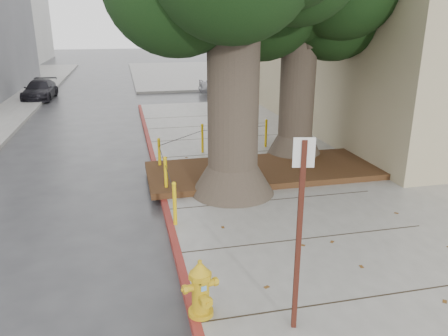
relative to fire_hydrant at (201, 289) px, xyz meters
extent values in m
plane|color=#28282B|center=(1.90, 1.82, -0.58)|extent=(140.00, 140.00, 0.00)
cube|color=slate|center=(7.90, 31.82, -0.50)|extent=(16.00, 20.00, 0.15)
cube|color=maroon|center=(-0.10, 4.32, -0.50)|extent=(0.14, 26.00, 0.16)
cube|color=black|center=(2.80, 5.72, -0.35)|extent=(6.40, 2.60, 0.16)
cube|color=silver|center=(17.90, 27.82, 3.92)|extent=(10.00, 10.00, 9.00)
cube|color=slate|center=(23.90, 33.82, 5.42)|extent=(12.00, 14.00, 12.00)
cone|color=#4C3F33|center=(1.60, 4.52, -0.08)|extent=(2.04, 2.04, 0.70)
cylinder|color=#4C3F33|center=(1.60, 4.52, 1.95)|extent=(1.20, 1.20, 4.22)
cone|color=#4C3F33|center=(4.20, 7.02, -0.08)|extent=(1.77, 1.77, 0.70)
cylinder|color=#4C3F33|center=(4.20, 7.02, 1.74)|extent=(1.04, 1.04, 3.84)
cylinder|color=gold|center=(0.00, 3.02, 0.02)|extent=(0.08, 0.08, 0.90)
sphere|color=gold|center=(0.00, 3.02, 0.47)|extent=(0.09, 0.09, 0.09)
cylinder|color=gold|center=(0.00, 4.82, 0.02)|extent=(0.08, 0.08, 0.90)
sphere|color=gold|center=(0.00, 4.82, 0.47)|extent=(0.09, 0.09, 0.09)
cylinder|color=gold|center=(0.00, 6.62, 0.02)|extent=(0.08, 0.08, 0.90)
sphere|color=gold|center=(0.00, 6.62, 0.47)|extent=(0.09, 0.09, 0.09)
cylinder|color=gold|center=(1.50, 8.12, 0.02)|extent=(0.08, 0.08, 0.90)
sphere|color=gold|center=(1.50, 8.12, 0.47)|extent=(0.09, 0.09, 0.09)
cylinder|color=gold|center=(3.70, 8.32, 0.02)|extent=(0.08, 0.08, 0.90)
sphere|color=gold|center=(3.70, 8.32, 0.47)|extent=(0.09, 0.09, 0.09)
cylinder|color=black|center=(0.00, 3.92, 0.29)|extent=(0.02, 1.80, 0.02)
cylinder|color=black|center=(0.00, 5.72, 0.29)|extent=(0.02, 1.80, 0.02)
cylinder|color=black|center=(0.75, 7.37, 0.29)|extent=(1.51, 1.51, 0.02)
cylinder|color=black|center=(2.60, 8.22, 0.29)|extent=(2.20, 0.22, 0.02)
cylinder|color=gold|center=(0.00, 0.01, -0.39)|extent=(0.43, 0.43, 0.07)
cylinder|color=gold|center=(0.00, 0.01, -0.09)|extent=(0.30, 0.30, 0.57)
cylinder|color=gold|center=(0.00, 0.01, 0.21)|extent=(0.39, 0.39, 0.08)
cone|color=gold|center=(0.00, 0.01, 0.32)|extent=(0.36, 0.36, 0.16)
cylinder|color=gold|center=(0.00, 0.01, 0.42)|extent=(0.08, 0.08, 0.06)
cylinder|color=gold|center=(-0.15, -0.03, 0.05)|extent=(0.18, 0.13, 0.10)
cylinder|color=gold|center=(0.14, 0.04, 0.05)|extent=(0.18, 0.13, 0.10)
cylinder|color=gold|center=(0.03, -0.13, -0.09)|extent=(0.18, 0.19, 0.15)
cube|color=#5999D8|center=(0.03, -0.12, 0.07)|extent=(0.08, 0.02, 0.08)
cube|color=#471911|center=(1.20, -0.55, 0.91)|extent=(0.08, 0.08, 2.66)
cube|color=silver|center=(1.20, -0.55, 2.08)|extent=(0.26, 0.08, 0.37)
imported|color=#A9A9AE|center=(5.35, 20.61, 0.03)|extent=(3.67, 1.66, 1.22)
imported|color=maroon|center=(11.44, 21.82, 0.05)|extent=(3.91, 1.74, 1.25)
imported|color=black|center=(-5.44, 21.15, -0.04)|extent=(1.69, 3.76, 1.07)
camera|label=1|loc=(-0.86, -5.22, 3.56)|focal=35.00mm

